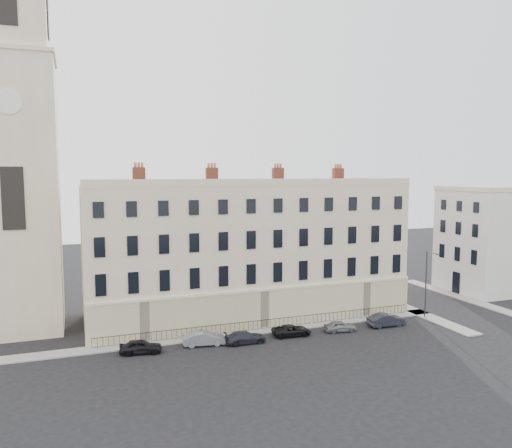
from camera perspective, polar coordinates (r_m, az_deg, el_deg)
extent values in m
plane|color=black|center=(51.55, 9.83, -12.78)|extent=(160.00, 160.00, 0.00)
cube|color=beige|center=(58.01, -1.17, -2.97)|extent=(36.00, 12.00, 15.00)
cube|color=beige|center=(53.58, 0.99, -9.73)|extent=(36.10, 0.18, 4.00)
cube|color=beige|center=(67.04, 13.72, -6.72)|extent=(0.18, 12.10, 4.00)
cube|color=beige|center=(51.85, 0.92, 4.75)|extent=(36.00, 0.35, 0.80)
cube|color=beige|center=(65.36, 13.83, 4.80)|extent=(0.35, 12.00, 0.80)
cube|color=brown|center=(54.62, -13.23, 5.28)|extent=(1.30, 0.70, 2.00)
cube|color=brown|center=(56.16, -5.07, 5.42)|extent=(1.30, 0.70, 2.00)
cube|color=brown|center=(58.76, 2.52, 5.46)|extent=(1.30, 0.70, 2.00)
cube|color=brown|center=(62.28, 9.35, 5.40)|extent=(1.30, 0.70, 2.00)
cube|color=beige|center=(56.52, -25.61, 2.85)|extent=(8.00, 8.00, 28.00)
cube|color=beige|center=(58.88, -26.48, 21.64)|extent=(7.04, 7.04, 10.00)
cylinder|color=white|center=(52.85, -26.47, 12.43)|extent=(2.40, 0.14, 2.40)
cube|color=silver|center=(76.14, 24.88, -1.79)|extent=(10.00, 10.00, 14.00)
cube|color=gray|center=(52.05, -2.85, -12.44)|extent=(48.00, 2.00, 0.12)
cube|color=gray|center=(64.84, 16.35, -8.99)|extent=(2.00, 24.00, 0.12)
cube|color=gray|center=(72.54, 21.82, -7.60)|extent=(2.00, 20.00, 0.12)
cube|color=black|center=(53.39, 1.19, -10.89)|extent=(35.00, 0.04, 0.04)
cube|color=black|center=(53.65, 1.19, -11.81)|extent=(35.00, 0.04, 0.04)
imported|color=black|center=(47.89, -13.03, -13.49)|extent=(4.01, 2.08, 1.30)
imported|color=slate|center=(49.04, -5.94, -12.87)|extent=(4.24, 1.95, 1.35)
imported|color=#21232D|center=(49.37, -1.26, -12.82)|extent=(4.08, 1.68, 1.18)
imported|color=black|center=(51.61, 4.08, -12.03)|extent=(4.13, 2.15, 1.11)
imported|color=slate|center=(53.49, 9.57, -11.44)|extent=(3.49, 1.78, 1.14)
imported|color=#20222B|center=(56.25, 14.65, -10.56)|extent=(4.18, 1.52, 1.37)
cylinder|color=#313137|center=(59.77, 18.84, -6.59)|extent=(0.15, 0.15, 7.68)
cylinder|color=#313137|center=(58.68, 19.46, -3.12)|extent=(0.36, 1.43, 0.10)
cube|color=#313137|center=(58.26, 19.97, -3.25)|extent=(0.26, 0.50, 0.12)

